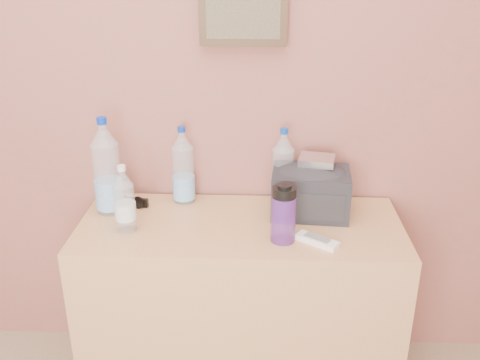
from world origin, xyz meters
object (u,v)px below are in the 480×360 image
(dresser, at_px, (240,307))
(foil_packet, at_px, (317,160))
(pet_small, at_px, (125,202))
(ac_remote, at_px, (317,241))
(pet_large_c, at_px, (283,171))
(sunglasses, at_px, (132,202))
(pet_large_a, at_px, (107,171))
(pet_large_b, at_px, (183,169))
(nalgene_bottle, at_px, (283,214))
(toiletry_bag, at_px, (310,190))

(dresser, height_order, foil_packet, foil_packet)
(pet_small, distance_m, foil_packet, 0.68)
(pet_small, distance_m, ac_remote, 0.65)
(dresser, bearing_deg, pet_large_c, 48.08)
(ac_remote, bearing_deg, sunglasses, -165.78)
(ac_remote, bearing_deg, pet_large_a, -160.86)
(pet_large_a, distance_m, pet_small, 0.18)
(pet_large_c, relative_size, sunglasses, 2.34)
(pet_large_b, relative_size, sunglasses, 2.33)
(pet_large_b, relative_size, nalgene_bottle, 1.48)
(pet_large_c, bearing_deg, pet_large_a, -172.27)
(pet_large_b, xyz_separation_m, nalgene_bottle, (0.36, -0.29, -0.03))
(dresser, height_order, pet_large_b, pet_large_b)
(pet_large_c, distance_m, foil_packet, 0.14)
(dresser, height_order, nalgene_bottle, nalgene_bottle)
(pet_small, distance_m, sunglasses, 0.21)
(dresser, xyz_separation_m, ac_remote, (0.25, -0.13, 0.36))
(pet_small, relative_size, foil_packet, 1.93)
(nalgene_bottle, height_order, ac_remote, nalgene_bottle)
(dresser, relative_size, pet_large_b, 3.83)
(ac_remote, bearing_deg, pet_large_c, 144.84)
(pet_large_c, bearing_deg, ac_remote, -70.20)
(pet_large_c, bearing_deg, pet_small, -156.89)
(pet_large_b, bearing_deg, toiletry_bag, -10.01)
(pet_large_b, bearing_deg, pet_large_c, -1.67)
(sunglasses, height_order, foil_packet, foil_packet)
(foil_packet, bearing_deg, dresser, -156.81)
(toiletry_bag, bearing_deg, ac_remote, -83.52)
(foil_packet, bearing_deg, pet_small, -164.89)
(pet_large_a, height_order, pet_large_c, pet_large_a)
(pet_large_a, relative_size, toiletry_bag, 1.30)
(pet_large_a, height_order, sunglasses, pet_large_a)
(pet_large_c, height_order, sunglasses, pet_large_c)
(dresser, relative_size, sunglasses, 8.91)
(ac_remote, bearing_deg, pet_large_b, -177.64)
(pet_large_a, bearing_deg, dresser, -9.59)
(pet_large_c, distance_m, toiletry_bag, 0.13)
(pet_large_c, xyz_separation_m, toiletry_bag, (0.10, -0.07, -0.04))
(pet_large_c, bearing_deg, toiletry_bag, -36.24)
(pet_large_c, distance_m, ac_remote, 0.33)
(dresser, distance_m, pet_large_c, 0.53)
(pet_large_a, relative_size, pet_large_c, 1.20)
(pet_large_b, xyz_separation_m, toiletry_bag, (0.47, -0.08, -0.04))
(ac_remote, bearing_deg, foil_packet, 122.56)
(dresser, height_order, pet_large_c, pet_large_c)
(dresser, xyz_separation_m, pet_small, (-0.38, -0.06, 0.45))
(pet_large_b, xyz_separation_m, pet_small, (-0.16, -0.24, -0.03))
(sunglasses, distance_m, ac_remote, 0.71)
(pet_small, relative_size, nalgene_bottle, 1.19)
(sunglasses, bearing_deg, toiletry_bag, 7.49)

